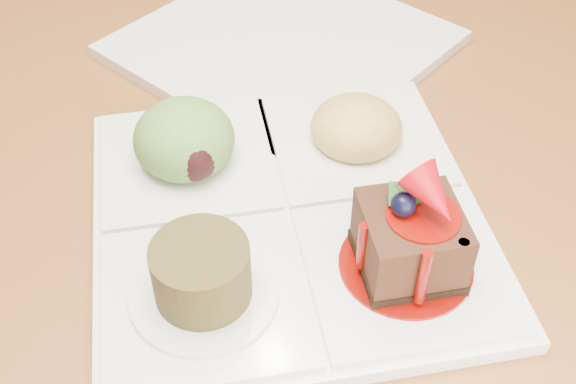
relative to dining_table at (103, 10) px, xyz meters
name	(u,v)px	position (x,y,z in m)	size (l,w,h in m)	color
ground	(167,325)	(0.00, 0.00, -0.68)	(6.00, 6.00, 0.00)	#563618
dining_table	(103,10)	(0.00, 0.00, 0.00)	(1.00, 1.80, 0.75)	brown
sampler_plate	(284,200)	(0.03, -0.48, 0.09)	(0.36, 0.36, 0.11)	white
second_plate	(282,44)	(0.13, -0.27, 0.07)	(0.27, 0.27, 0.01)	white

